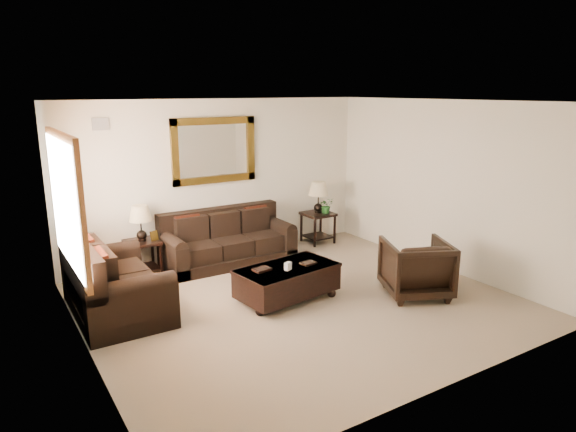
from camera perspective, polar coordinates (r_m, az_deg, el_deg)
room at (r=6.75m, az=1.32°, el=1.06°), size 5.51×5.01×2.71m
window at (r=6.59m, az=-23.35°, el=1.38°), size 0.07×1.96×1.66m
mirror at (r=8.76m, az=-8.19°, el=7.22°), size 1.50×0.06×1.10m
air_vent at (r=8.17m, az=-20.10°, el=9.58°), size 0.25×0.02×0.18m
sofa at (r=8.72m, az=-6.79°, el=-3.05°), size 2.17×0.93×0.89m
loveseat at (r=7.08m, az=-19.06°, el=-7.40°), size 1.06×1.79×1.01m
end_table_left at (r=8.27m, az=-15.98°, el=-1.50°), size 0.51×0.51×1.12m
end_table_right at (r=9.67m, az=3.38°, el=1.43°), size 0.53×0.53×1.17m
coffee_table at (r=7.15m, az=-0.10°, el=-7.02°), size 1.48×0.93×0.59m
armchair at (r=7.47m, az=14.05°, el=-5.32°), size 1.12×1.10×0.89m
potted_plant at (r=9.67m, az=4.26°, el=1.00°), size 0.30×0.33×0.23m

